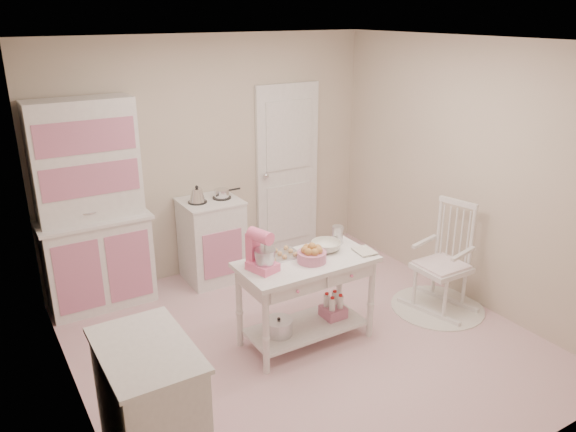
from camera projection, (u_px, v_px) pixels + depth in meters
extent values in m
plane|color=#CA7E89|center=(304.00, 342.00, 5.07)|extent=(3.80, 3.80, 0.00)
cube|color=white|center=(308.00, 41.00, 4.17)|extent=(3.80, 3.80, 0.04)
cube|color=beige|center=(212.00, 157.00, 6.14)|extent=(3.80, 0.04, 2.60)
cube|color=beige|center=(493.00, 303.00, 3.10)|extent=(3.80, 0.04, 2.60)
cube|color=beige|center=(64.00, 256.00, 3.70)|extent=(0.04, 3.80, 2.60)
cube|color=beige|center=(467.00, 173.00, 5.54)|extent=(0.04, 3.80, 2.60)
cube|color=silver|center=(287.00, 170.00, 6.68)|extent=(0.82, 0.05, 2.04)
cube|color=silver|center=(92.00, 207.00, 5.38)|extent=(1.06, 0.50, 2.08)
cube|color=silver|center=(212.00, 240.00, 6.12)|extent=(0.62, 0.57, 0.92)
cube|color=silver|center=(151.00, 410.00, 3.52)|extent=(0.54, 0.84, 0.92)
cylinder|color=white|center=(437.00, 307.00, 5.65)|extent=(0.92, 0.92, 0.01)
cube|color=silver|center=(442.00, 258.00, 5.46)|extent=(0.64, 0.81, 1.10)
cube|color=silver|center=(306.00, 301.00, 4.96)|extent=(1.20, 0.60, 0.80)
cube|color=pink|center=(262.00, 251.00, 4.57)|extent=(0.27, 0.32, 0.34)
cube|color=silver|center=(281.00, 255.00, 4.89)|extent=(0.34, 0.24, 0.02)
cylinder|color=#C87292|center=(312.00, 257.00, 4.77)|extent=(0.25, 0.25, 0.09)
imported|color=silver|center=(326.00, 246.00, 5.00)|extent=(0.27, 0.27, 0.08)
cylinder|color=silver|center=(337.00, 235.00, 5.13)|extent=(0.10, 0.10, 0.17)
imported|color=silver|center=(357.00, 253.00, 4.94)|extent=(0.18, 0.23, 0.02)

